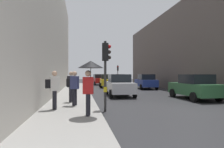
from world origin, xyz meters
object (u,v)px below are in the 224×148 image
Objects in this scene: car_red_sedan at (99,79)px; pedestrian_with_grey_backpack at (74,86)px; traffic_light_near_left at (106,63)px; car_blue_van at (146,82)px; pedestrian_with_umbrella at (90,73)px; pedestrian_in_dark_coat at (71,85)px; traffic_light_far_median at (118,71)px; car_silver_hatchback at (120,85)px; pedestrian_with_black_backpack at (54,88)px; car_green_estate at (194,87)px; car_white_compact at (119,79)px; car_yellow_taxi at (107,81)px.

pedestrian_with_grey_backpack reaches higher than car_red_sedan.
traffic_light_near_left reaches higher than car_blue_van.
pedestrian_with_grey_backpack is at bearing 105.21° from pedestrian_with_umbrella.
traffic_light_near_left reaches higher than pedestrian_with_grey_backpack.
car_red_sedan is at bearing 79.85° from pedestrian_in_dark_coat.
car_red_sedan is at bearing 115.19° from car_blue_van.
pedestrian_in_dark_coat is (-1.72, 2.33, -1.18)m from traffic_light_near_left.
traffic_light_far_median is 0.78× the size of car_silver_hatchback.
car_blue_van is 8.05m from car_silver_hatchback.
traffic_light_far_median is at bearing 73.07° from pedestrian_with_grey_backpack.
traffic_light_near_left is at bearing -1.54° from pedestrian_with_black_backpack.
car_white_compact is (-0.45, 23.82, 0.00)m from car_green_estate.
car_yellow_taxi is at bearing 81.64° from traffic_light_near_left.
car_blue_van is at bearing 62.81° from pedestrian_with_umbrella.
car_silver_hatchback is 2.39× the size of pedestrian_with_black_backpack.
traffic_light_far_median is 17.37m from car_silver_hatchback.
car_yellow_taxi is (0.44, 10.24, 0.00)m from car_silver_hatchback.
car_green_estate is 1.00× the size of car_white_compact.
car_green_estate is (4.78, -2.95, 0.00)m from car_silver_hatchback.
pedestrian_with_umbrella is at bearing -117.19° from car_blue_van.
car_green_estate is 2.39× the size of pedestrian_with_black_backpack.
car_yellow_taxi is 2.01× the size of pedestrian_with_umbrella.
traffic_light_near_left is at bearing -103.10° from car_white_compact.
pedestrian_with_umbrella is (-3.26, -18.04, 0.96)m from car_yellow_taxi.
traffic_light_far_median is 23.85m from traffic_light_near_left.
pedestrian_with_umbrella is at bearing -45.50° from pedestrian_with_black_backpack.
car_red_sedan is at bearing 103.97° from car_green_estate.
car_blue_van is 14.26m from car_white_compact.
car_red_sedan is (-4.83, 19.42, 0.00)m from car_green_estate.
car_blue_van is 2.43× the size of pedestrian_in_dark_coat.
car_yellow_taxi is (-3.89, -10.63, 0.00)m from car_white_compact.
pedestrian_with_umbrella reaches higher than car_yellow_taxi.
car_silver_hatchback is at bearing -89.83° from car_red_sedan.
traffic_light_near_left is at bearing 61.69° from pedestrian_with_umbrella.
car_silver_hatchback is (-3.26, -17.01, -1.40)m from traffic_light_far_median.
pedestrian_with_umbrella is (-7.41, -14.41, 0.96)m from car_blue_van.
traffic_light_near_left is at bearing -94.86° from car_red_sedan.
car_blue_van is at bearing 55.20° from car_silver_hatchback.
pedestrian_with_grey_backpack is at bearing -106.72° from car_white_compact.
pedestrian_with_umbrella is at bearing -74.79° from pedestrian_with_grey_backpack.
pedestrian_with_umbrella is at bearing -147.41° from car_green_estate.
pedestrian_with_grey_backpack and pedestrian_in_dark_coat have the same top height.
car_yellow_taxi is at bearing 87.52° from car_silver_hatchback.
car_green_estate is at bearing -71.77° from car_yellow_taxi.
pedestrian_in_dark_coat is (-8.03, -24.80, 0.25)m from car_white_compact.
pedestrian_with_umbrella reaches higher than car_white_compact.
pedestrian_with_umbrella is (-2.76, -24.28, 0.96)m from car_red_sedan.
car_blue_van is at bearing 51.80° from pedestrian_in_dark_coat.
traffic_light_far_median is 1.54× the size of pedestrian_with_umbrella.
car_green_estate is 0.98× the size of car_red_sedan.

